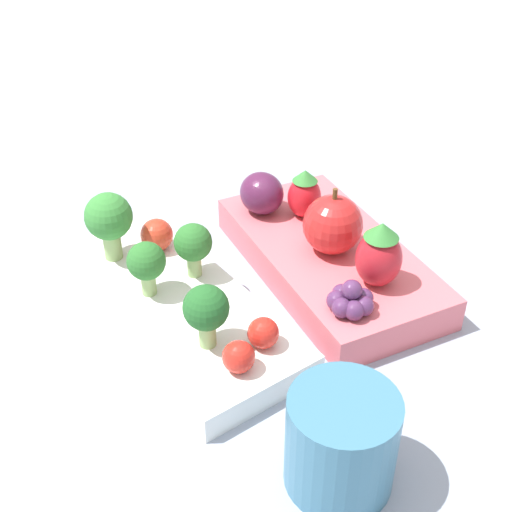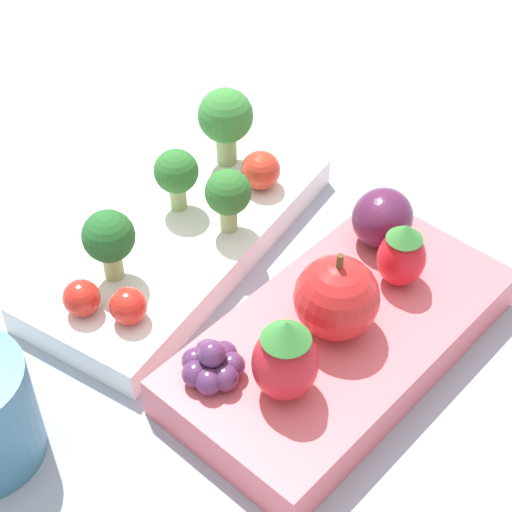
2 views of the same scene
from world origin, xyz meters
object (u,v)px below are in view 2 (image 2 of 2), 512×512
object	(u,v)px
cherry_tomato_1	(128,306)
plum	(382,218)
bento_box_fruit	(341,340)
broccoli_floret_1	(176,173)
broccoli_floret_2	(109,238)
broccoli_floret_3	(228,194)
strawberry_1	(402,255)
bento_box_savoury	(182,239)
broccoli_floret_0	(226,118)
strawberry_0	(285,359)
cherry_tomato_2	(81,298)
apple	(337,298)
cherry_tomato_0	(261,170)
grape_cluster	(212,365)

from	to	relation	value
cherry_tomato_1	plum	world-z (taller)	plum
bento_box_fruit	broccoli_floret_1	xyz separation A→B (m)	(0.03, 0.14, 0.03)
broccoli_floret_2	broccoli_floret_3	distance (m)	0.08
strawberry_1	bento_box_savoury	bearing A→B (deg)	102.35
bento_box_savoury	broccoli_floret_0	size ratio (longest dim) A/B	4.06
broccoli_floret_0	strawberry_0	size ratio (longest dim) A/B	1.08
broccoli_floret_3	cherry_tomato_2	bearing A→B (deg)	165.97
bento_box_fruit	strawberry_0	distance (m)	0.07
apple	strawberry_0	bearing A→B (deg)	-178.47
cherry_tomato_0	strawberry_0	xyz separation A→B (m)	(-0.14, -0.11, 0.02)
broccoli_floret_0	broccoli_floret_2	world-z (taller)	broccoli_floret_0
apple	cherry_tomato_0	bearing A→B (deg)	51.71
bento_box_savoury	cherry_tomato_0	distance (m)	0.07
strawberry_1	plum	xyz separation A→B (m)	(0.03, 0.03, -0.00)
cherry_tomato_0	grape_cluster	distance (m)	0.17
broccoli_floret_1	cherry_tomato_1	bearing A→B (deg)	-157.24
broccoli_floret_0	cherry_tomato_2	bearing A→B (deg)	-174.24
bento_box_fruit	broccoli_floret_1	world-z (taller)	broccoli_floret_1
cherry_tomato_0	cherry_tomato_1	world-z (taller)	cherry_tomato_0
broccoli_floret_1	cherry_tomato_2	size ratio (longest dim) A/B	2.01
cherry_tomato_1	cherry_tomato_2	world-z (taller)	same
broccoli_floret_3	broccoli_floret_2	bearing A→B (deg)	157.07
bento_box_savoury	broccoli_floret_2	distance (m)	0.07
strawberry_1	grape_cluster	world-z (taller)	strawberry_1
broccoli_floret_2	strawberry_1	xyz separation A→B (m)	(0.09, -0.15, -0.00)
bento_box_fruit	cherry_tomato_2	world-z (taller)	cherry_tomato_2
bento_box_savoury	broccoli_floret_0	xyz separation A→B (m)	(0.07, 0.02, 0.05)
bento_box_fruit	broccoli_floret_1	size ratio (longest dim) A/B	5.00
apple	broccoli_floret_3	bearing A→B (deg)	68.78
strawberry_0	broccoli_floret_1	bearing A→B (deg)	57.79
broccoli_floret_0	broccoli_floret_1	size ratio (longest dim) A/B	1.30
broccoli_floret_3	grape_cluster	world-z (taller)	broccoli_floret_3
cherry_tomato_1	grape_cluster	xyz separation A→B (m)	(-0.01, -0.07, 0.01)
broccoli_floret_2	cherry_tomato_1	world-z (taller)	broccoli_floret_2
strawberry_1	cherry_tomato_0	bearing A→B (deg)	74.47
bento_box_savoury	strawberry_0	xyz separation A→B (m)	(-0.07, -0.13, 0.04)
broccoli_floret_2	apple	xyz separation A→B (m)	(0.03, -0.13, 0.00)
cherry_tomato_1	strawberry_0	world-z (taller)	strawberry_0
cherry_tomato_1	cherry_tomato_2	xyz separation A→B (m)	(-0.01, 0.03, 0.00)
apple	grape_cluster	world-z (taller)	apple
bento_box_fruit	cherry_tomato_2	distance (m)	0.15
broccoli_floret_0	plum	xyz separation A→B (m)	(-0.02, -0.13, -0.01)
broccoli_floret_0	strawberry_0	world-z (taller)	strawberry_0
bento_box_savoury	strawberry_1	xyz separation A→B (m)	(0.03, -0.14, 0.04)
grape_cluster	apple	bearing A→B (deg)	-27.74
apple	broccoli_floret_1	bearing A→B (deg)	75.04
broccoli_floret_1	cherry_tomato_1	distance (m)	0.10
bento_box_fruit	cherry_tomato_0	xyz separation A→B (m)	(0.08, 0.11, 0.02)
bento_box_savoury	broccoli_floret_3	xyz separation A→B (m)	(0.02, -0.03, 0.04)
apple	grape_cluster	distance (m)	0.08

